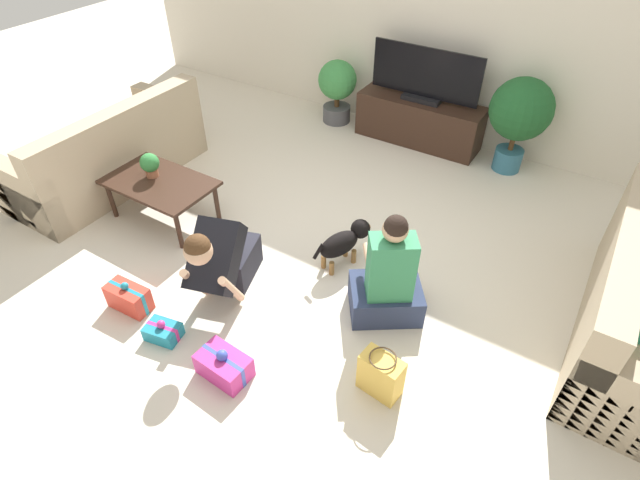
{
  "coord_description": "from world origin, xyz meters",
  "views": [
    {
      "loc": [
        1.71,
        -2.64,
        2.85
      ],
      "look_at": [
        0.19,
        -0.22,
        0.45
      ],
      "focal_mm": 28.0,
      "sensor_mm": 36.0,
      "label": 1
    }
  ],
  "objects": [
    {
      "name": "ground_plane",
      "position": [
        0.0,
        0.0,
        0.0
      ],
      "size": [
        16.0,
        16.0,
        0.0
      ],
      "primitive_type": "plane",
      "color": "beige"
    },
    {
      "name": "wall_back",
      "position": [
        0.0,
        2.63,
        1.3
      ],
      "size": [
        8.4,
        0.06,
        2.6
      ],
      "color": "silver",
      "rests_on": "ground_plane"
    },
    {
      "name": "sofa_left",
      "position": [
        -2.4,
        -0.07,
        0.3
      ],
      "size": [
        0.88,
        1.94,
        0.85
      ],
      "rotation": [
        0.0,
        0.0,
        -1.57
      ],
      "color": "tan",
      "rests_on": "ground_plane"
    },
    {
      "name": "coffee_table",
      "position": [
        -1.49,
        -0.25,
        0.36
      ],
      "size": [
        0.97,
        0.6,
        0.4
      ],
      "color": "#382319",
      "rests_on": "ground_plane"
    },
    {
      "name": "tv_console",
      "position": [
        -0.1,
        2.35,
        0.25
      ],
      "size": [
        1.4,
        0.42,
        0.5
      ],
      "color": "#382319",
      "rests_on": "ground_plane"
    },
    {
      "name": "tv",
      "position": [
        -0.1,
        2.35,
        0.75
      ],
      "size": [
        1.22,
        0.2,
        0.57
      ],
      "color": "black",
      "rests_on": "tv_console"
    },
    {
      "name": "potted_plant_back_right",
      "position": [
        0.95,
        2.3,
        0.64
      ],
      "size": [
        0.62,
        0.62,
        0.99
      ],
      "color": "#336B84",
      "rests_on": "ground_plane"
    },
    {
      "name": "potted_plant_back_left",
      "position": [
        -1.15,
        2.3,
        0.44
      ],
      "size": [
        0.46,
        0.46,
        0.75
      ],
      "color": "#4C4C51",
      "rests_on": "ground_plane"
    },
    {
      "name": "person_kneeling",
      "position": [
        -0.37,
        -0.7,
        0.35
      ],
      "size": [
        0.54,
        0.85,
        0.8
      ],
      "rotation": [
        0.0,
        0.0,
        0.31
      ],
      "color": "#23232D",
      "rests_on": "ground_plane"
    },
    {
      "name": "person_sitting",
      "position": [
        0.77,
        -0.23,
        0.33
      ],
      "size": [
        0.66,
        0.63,
        0.93
      ],
      "rotation": [
        0.0,
        0.0,
        3.74
      ],
      "color": "#283351",
      "rests_on": "ground_plane"
    },
    {
      "name": "dog",
      "position": [
        0.23,
        0.1,
        0.23
      ],
      "size": [
        0.3,
        0.57,
        0.35
      ],
      "rotation": [
        0.0,
        0.0,
        2.8
      ],
      "color": "black",
      "rests_on": "ground_plane"
    },
    {
      "name": "gift_box_a",
      "position": [
        0.11,
        -1.29,
        0.09
      ],
      "size": [
        0.36,
        0.24,
        0.24
      ],
      "rotation": [
        0.0,
        0.0,
        -0.06
      ],
      "color": "#CC3389",
      "rests_on": "ground_plane"
    },
    {
      "name": "gift_box_b",
      "position": [
        -0.47,
        -1.29,
        0.06
      ],
      "size": [
        0.27,
        0.21,
        0.17
      ],
      "rotation": [
        0.0,
        0.0,
        0.2
      ],
      "color": "teal",
      "rests_on": "ground_plane"
    },
    {
      "name": "gift_box_c",
      "position": [
        -0.89,
        -1.21,
        0.1
      ],
      "size": [
        0.34,
        0.19,
        0.25
      ],
      "rotation": [
        0.0,
        0.0,
        0.06
      ],
      "color": "red",
      "rests_on": "ground_plane"
    },
    {
      "name": "gift_bag_a",
      "position": [
        1.04,
        -0.85,
        0.16
      ],
      "size": [
        0.29,
        0.19,
        0.34
      ],
      "rotation": [
        0.0,
        0.0,
        -0.12
      ],
      "color": "#E5B74C",
      "rests_on": "ground_plane"
    },
    {
      "name": "tabletop_plant",
      "position": [
        -1.6,
        -0.21,
        0.53
      ],
      "size": [
        0.17,
        0.17,
        0.22
      ],
      "color": "#A36042",
      "rests_on": "coffee_table"
    }
  ]
}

